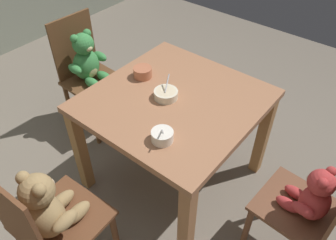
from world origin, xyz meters
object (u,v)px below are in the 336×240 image
(porridge_bowl_terracotta_far_center, at_px, (143,72))
(teddy_chair_near_left, at_px, (47,214))
(dining_table, at_px, (174,112))
(teddy_chair_far_center, at_px, (87,66))
(teddy_chair_near_front, at_px, (311,203))
(porridge_bowl_white_near_left, at_px, (162,136))
(porridge_bowl_cream_center, at_px, (166,94))

(porridge_bowl_terracotta_far_center, bearing_deg, teddy_chair_near_left, -165.78)
(dining_table, height_order, teddy_chair_near_left, teddy_chair_near_left)
(teddy_chair_far_center, xyz_separation_m, teddy_chair_near_front, (-0.10, -1.78, -0.04))
(teddy_chair_near_left, height_order, teddy_chair_near_front, teddy_chair_near_left)
(porridge_bowl_white_near_left, xyz_separation_m, porridge_bowl_terracotta_far_center, (0.36, 0.46, 0.00))
(teddy_chair_near_left, bearing_deg, teddy_chair_far_center, 37.71)
(teddy_chair_far_center, xyz_separation_m, porridge_bowl_cream_center, (-0.10, -0.85, 0.19))
(teddy_chair_near_left, relative_size, porridge_bowl_terracotta_far_center, 7.79)
(teddy_chair_far_center, xyz_separation_m, porridge_bowl_terracotta_far_center, (-0.02, -0.60, 0.20))
(teddy_chair_far_center, height_order, porridge_bowl_terracotta_far_center, teddy_chair_far_center)
(teddy_chair_near_front, xyz_separation_m, porridge_bowl_white_near_left, (-0.28, 0.73, 0.24))
(porridge_bowl_white_near_left, xyz_separation_m, porridge_bowl_cream_center, (0.28, 0.21, -0.01))
(porridge_bowl_terracotta_far_center, height_order, porridge_bowl_cream_center, porridge_bowl_cream_center)
(dining_table, relative_size, teddy_chair_near_left, 1.05)
(teddy_chair_near_left, xyz_separation_m, teddy_chair_far_center, (0.97, 0.84, -0.00))
(dining_table, relative_size, porridge_bowl_terracotta_far_center, 8.18)
(dining_table, distance_m, porridge_bowl_white_near_left, 0.38)
(dining_table, distance_m, porridge_bowl_cream_center, 0.15)
(porridge_bowl_white_near_left, bearing_deg, porridge_bowl_cream_center, 36.19)
(porridge_bowl_white_near_left, distance_m, porridge_bowl_cream_center, 0.35)
(dining_table, bearing_deg, teddy_chair_near_front, -91.90)
(dining_table, distance_m, teddy_chair_near_front, 0.90)
(dining_table, height_order, porridge_bowl_terracotta_far_center, porridge_bowl_terracotta_far_center)
(teddy_chair_far_center, bearing_deg, teddy_chair_near_front, -0.56)
(porridge_bowl_cream_center, bearing_deg, porridge_bowl_terracotta_far_center, 73.26)
(teddy_chair_near_front, relative_size, porridge_bowl_cream_center, 6.18)
(dining_table, relative_size, teddy_chair_near_front, 1.07)
(dining_table, relative_size, porridge_bowl_white_near_left, 8.44)
(porridge_bowl_white_near_left, distance_m, porridge_bowl_terracotta_far_center, 0.58)
(porridge_bowl_terracotta_far_center, distance_m, porridge_bowl_cream_center, 0.26)
(dining_table, height_order, porridge_bowl_cream_center, porridge_bowl_cream_center)
(dining_table, distance_m, porridge_bowl_terracotta_far_center, 0.33)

